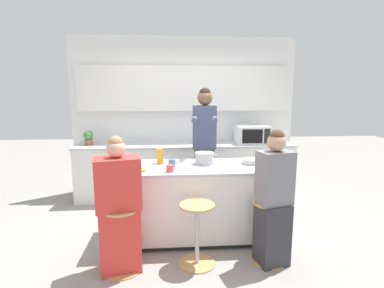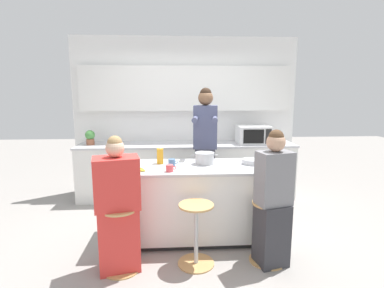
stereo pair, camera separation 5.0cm
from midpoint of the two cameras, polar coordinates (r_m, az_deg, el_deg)
name	(u,v)px [view 2 (the right image)]	position (r m, az deg, el deg)	size (l,w,h in m)	color
ground_plane	(192,236)	(3.89, 0.46, -17.18)	(16.00, 16.00, 0.00)	gray
wall_back	(186,105)	(5.26, -0.91, 7.44)	(3.88, 0.22, 2.70)	white
back_counter	(187,170)	(5.11, -0.70, -4.98)	(3.60, 0.68, 0.91)	white
kitchen_island	(192,201)	(3.70, 0.47, -10.88)	(1.90, 0.77, 0.90)	black
bar_stool_leftmost	(120,237)	(3.18, -13.02, -16.95)	(0.38, 0.38, 0.65)	tan
bar_stool_center	(196,233)	(3.20, 1.26, -16.55)	(0.38, 0.38, 0.65)	tan
bar_stool_rightmost	(269,230)	(3.35, 14.80, -15.62)	(0.38, 0.38, 0.65)	tan
person_cooking	(205,151)	(4.26, 2.86, -1.39)	(0.40, 0.59, 1.83)	#383842
person_wrapped_blanket	(118,209)	(3.08, -13.50, -11.88)	(0.48, 0.38, 1.37)	red
person_seated_near	(273,204)	(3.20, 15.60, -10.93)	(0.38, 0.33, 1.41)	#333338
cooking_pot	(205,158)	(3.65, 2.80, -2.70)	(0.33, 0.24, 0.14)	#B7BABC
fruit_bowl	(252,162)	(3.73, 11.69, -3.30)	(0.23, 0.23, 0.06)	#B7BABC
coffee_cup_near	(172,163)	(3.53, -3.46, -3.59)	(0.11, 0.08, 0.09)	#4C7099
coffee_cup_far	(170,168)	(3.31, -3.86, -4.62)	(0.12, 0.08, 0.08)	#DB4C51
banana_bunch	(140,170)	(3.36, -9.44, -4.86)	(0.14, 0.10, 0.04)	yellow
juice_carton	(160,156)	(3.68, -5.71, -2.28)	(0.08, 0.08, 0.20)	gold
microwave	(253,135)	(5.13, 11.89, 1.75)	(0.54, 0.41, 0.30)	white
potted_plant	(90,137)	(5.16, -18.57, 1.28)	(0.16, 0.16, 0.24)	#93563D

